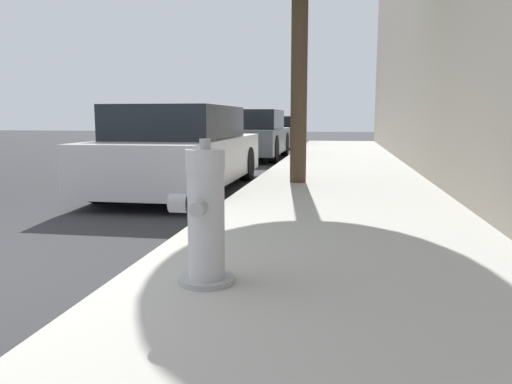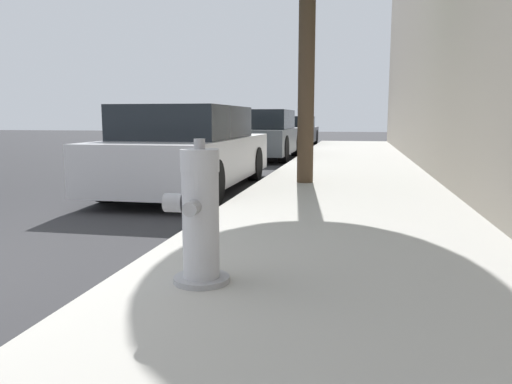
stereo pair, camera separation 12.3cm
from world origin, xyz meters
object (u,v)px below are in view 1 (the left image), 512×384
(parked_car_near, at_px, (183,150))
(parked_car_mid, at_px, (250,135))
(parked_car_far, at_px, (281,131))
(fire_hydrant, at_px, (205,218))

(parked_car_near, distance_m, parked_car_mid, 6.26)
(parked_car_near, height_order, parked_car_far, parked_car_near)
(parked_car_far, bearing_deg, fire_hydrant, -84.65)
(parked_car_mid, bearing_deg, parked_car_far, 89.60)
(fire_hydrant, bearing_deg, parked_car_far, 95.35)
(parked_car_near, xyz_separation_m, parked_car_far, (0.00, 13.02, -0.05))
(fire_hydrant, relative_size, parked_car_near, 0.20)
(parked_car_near, height_order, parked_car_mid, parked_car_mid)
(fire_hydrant, relative_size, parked_car_far, 0.20)
(parked_car_near, distance_m, parked_car_far, 13.02)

